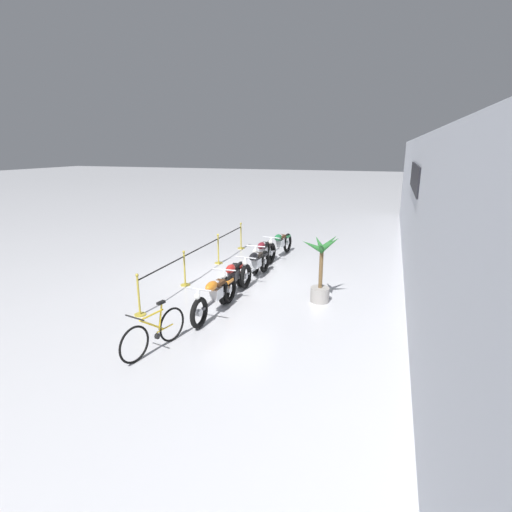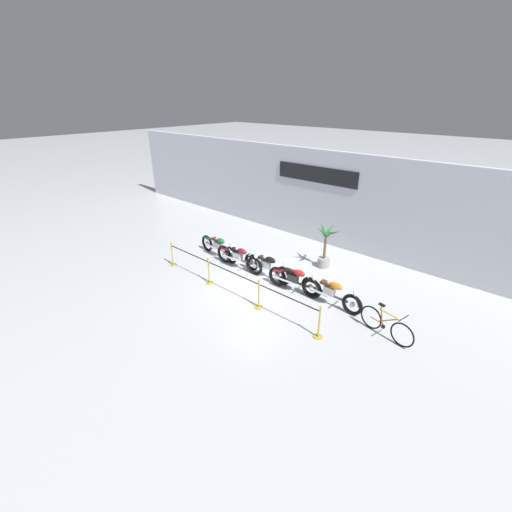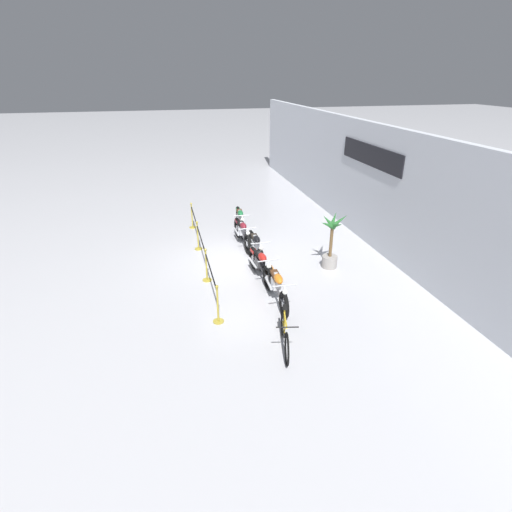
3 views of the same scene
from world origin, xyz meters
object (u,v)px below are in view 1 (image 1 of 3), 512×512
stanchion_far_left (218,244)px  stanchion_far_right (139,301)px  stanchion_mid_right (185,274)px  bicycle (154,333)px  motorcycle_maroon_1 (263,254)px  motorcycle_orange_4 (215,296)px  motorcycle_red_3 (233,278)px  motorcycle_black_2 (255,265)px  stanchion_mid_left (218,253)px  motorcycle_green_0 (280,245)px  potted_palm_left_of_row (321,273)px

stanchion_far_left → stanchion_far_right: size_ratio=6.65×
stanchion_mid_right → bicycle: bearing=19.6°
motorcycle_maroon_1 → motorcycle_orange_4: 4.09m
motorcycle_red_3 → stanchion_far_left: stanchion_far_left is taller
stanchion_mid_right → motorcycle_black_2: bearing=122.8°
stanchion_mid_left → stanchion_mid_right: size_ratio=1.00×
motorcycle_green_0 → stanchion_mid_left: stanchion_mid_left is taller
motorcycle_red_3 → motorcycle_orange_4: size_ratio=0.93×
motorcycle_maroon_1 → stanchion_mid_right: (2.45, -1.60, -0.12)m
motorcycle_orange_4 → stanchion_far_right: 1.82m
motorcycle_orange_4 → stanchion_mid_right: size_ratio=2.21×
motorcycle_orange_4 → bicycle: bicycle is taller
motorcycle_maroon_1 → stanchion_mid_left: (0.03, -1.60, -0.12)m
motorcycle_green_0 → stanchion_mid_left: size_ratio=2.29×
motorcycle_maroon_1 → stanchion_mid_left: stanchion_mid_left is taller
motorcycle_green_0 → stanchion_mid_right: stanchion_mid_right is taller
motorcycle_red_3 → potted_palm_left_of_row: 2.40m
stanchion_far_left → stanchion_mid_left: bearing=0.0°
motorcycle_green_0 → motorcycle_maroon_1: size_ratio=1.01×
motorcycle_black_2 → stanchion_mid_left: (-1.27, -1.79, -0.10)m
motorcycle_black_2 → bicycle: 4.85m
motorcycle_orange_4 → stanchion_mid_left: stanchion_mid_left is taller
motorcycle_red_3 → stanchion_mid_right: bearing=-98.9°
stanchion_mid_right → stanchion_mid_left: bearing=180.0°
motorcycle_orange_4 → bicycle: size_ratio=1.36×
motorcycle_maroon_1 → potted_palm_left_of_row: potted_palm_left_of_row is taller
motorcycle_red_3 → stanchion_far_right: stanchion_far_right is taller
motorcycle_red_3 → potted_palm_left_of_row: (-0.23, 2.36, 0.33)m
motorcycle_orange_4 → motorcycle_red_3: bearing=-175.9°
potted_palm_left_of_row → motorcycle_black_2: bearing=-118.3°
motorcycle_green_0 → bicycle: bearing=-3.8°
stanchion_mid_left → stanchion_far_right: size_ratio=1.00×
motorcycle_orange_4 → stanchion_far_right: bearing=-69.6°
motorcycle_orange_4 → bicycle: bearing=-11.0°
stanchion_mid_right → stanchion_far_left: bearing=180.0°
motorcycle_maroon_1 → bicycle: bearing=-2.8°
motorcycle_black_2 → potted_palm_left_of_row: size_ratio=1.28×
motorcycle_orange_4 → motorcycle_maroon_1: bearing=-178.6°
bicycle → motorcycle_red_3: bearing=175.1°
motorcycle_orange_4 → stanchion_far_left: (-4.07, -1.70, 0.23)m
motorcycle_maroon_1 → motorcycle_orange_4: motorcycle_maroon_1 is taller
motorcycle_maroon_1 → potted_palm_left_of_row: bearing=43.8°
motorcycle_black_2 → stanchion_far_left: bearing=-125.6°
bicycle → stanchion_mid_left: 6.23m
motorcycle_green_0 → potted_palm_left_of_row: 4.45m
bicycle → stanchion_far_left: stanchion_far_left is taller
motorcycle_red_3 → bicycle: (3.42, -0.29, -0.08)m
stanchion_mid_right → stanchion_far_right: (2.27, 0.00, 0.00)m
potted_palm_left_of_row → stanchion_far_right: potted_palm_left_of_row is taller
motorcycle_red_3 → stanchion_mid_left: bearing=-149.0°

